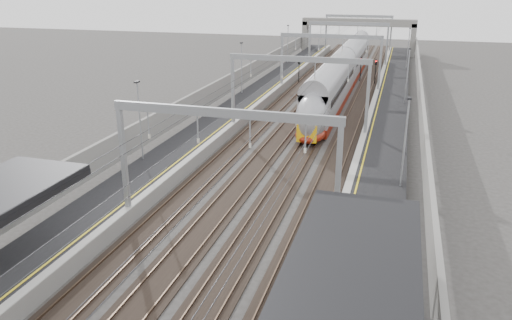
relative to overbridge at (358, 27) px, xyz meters
The scene contains 11 objects.
platform_left 55.79m from the overbridge, 98.28° to the right, with size 4.00×120.00×1.00m, color black.
platform_right 55.79m from the overbridge, 81.72° to the right, with size 4.00×120.00×1.00m, color black.
tracks 55.25m from the overbridge, 90.00° to the right, with size 11.40×140.00×0.20m.
overhead_line 48.39m from the overbridge, 90.00° to the right, with size 13.00×140.00×6.60m.
overbridge is the anchor object (origin of this frame).
wall_left 56.25m from the overbridge, 101.51° to the right, with size 0.30×120.00×3.20m, color gray.
wall_right 56.25m from the overbridge, 78.49° to the right, with size 0.30×120.00×3.20m, color gray.
train 37.19m from the overbridge, 87.68° to the right, with size 2.84×51.68×4.48m.
signal_green 32.44m from the overbridge, 99.26° to the right, with size 0.32×0.32×3.48m.
signal_red_near 28.54m from the overbridge, 83.53° to the right, with size 0.32×0.32×3.48m.
signal_red_far 30.43m from the overbridge, 79.73° to the right, with size 0.32×0.32×3.48m.
Camera 1 is at (8.94, -2.35, 14.04)m, focal length 35.00 mm.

